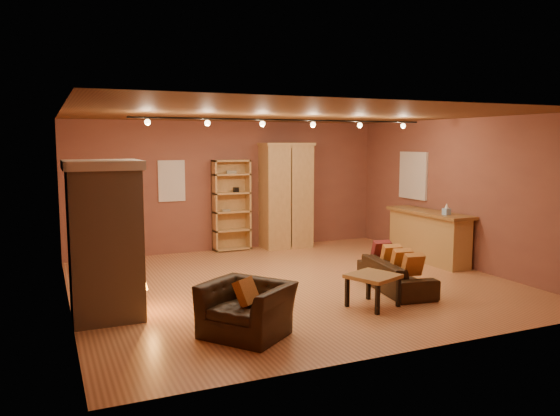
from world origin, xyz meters
name	(u,v)px	position (x,y,z in m)	size (l,w,h in m)	color
floor	(293,283)	(0.00, 0.00, 0.00)	(7.00, 7.00, 0.00)	#B06B3E
ceiling	(293,114)	(0.00, 0.00, 2.80)	(7.00, 7.00, 0.00)	brown
back_wall	(231,186)	(0.00, 3.25, 1.40)	(7.00, 0.02, 2.80)	brown
left_wall	(65,211)	(-3.50, 0.00, 1.40)	(0.02, 6.50, 2.80)	brown
right_wall	(460,193)	(3.50, 0.00, 1.40)	(0.02, 6.50, 2.80)	brown
fireplace	(105,240)	(-3.04, -0.60, 1.06)	(1.01, 0.98, 2.12)	tan
back_window	(172,181)	(-1.30, 3.23, 1.55)	(0.56, 0.04, 0.86)	white
bookcase	(231,204)	(-0.03, 3.14, 1.01)	(0.81, 0.31, 1.98)	tan
armoire	(286,195)	(1.20, 2.95, 1.17)	(1.15, 0.65, 2.34)	tan
bar_counter	(428,236)	(3.20, 0.51, 0.51)	(0.57, 2.09, 1.00)	tan
tissue_box	(447,210)	(3.15, -0.06, 1.09)	(0.12, 0.12, 0.21)	#8DB8E2
right_window	(413,175)	(3.47, 1.40, 1.65)	(0.05, 0.90, 1.00)	white
loveseat	(396,269)	(1.35, -1.01, 0.34)	(0.72, 1.69, 0.71)	black
armchair	(247,300)	(-1.56, -2.00, 0.44)	(1.12, 1.19, 0.87)	black
coffee_table	(373,279)	(0.51, -1.64, 0.40)	(0.81, 0.81, 0.47)	olive
track_rail	(288,122)	(0.00, 0.20, 2.69)	(5.20, 0.09, 0.13)	black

